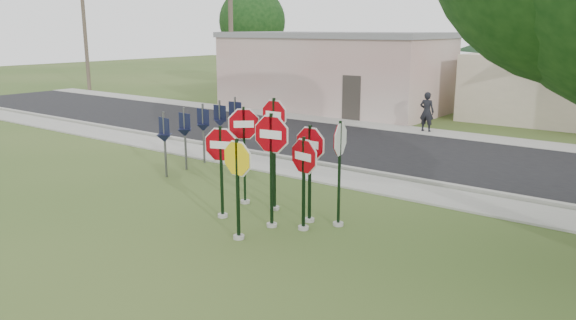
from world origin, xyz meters
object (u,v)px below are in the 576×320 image
Objects in this scene: stop_sign_center at (271,153)px; utility_pole_near at (231,18)px; stop_sign_yellow at (238,177)px; stop_sign_left at (221,159)px; pedestrian at (427,112)px.

stop_sign_center is 20.40m from utility_pole_near.
stop_sign_left reaches higher than stop_sign_yellow.
stop_sign_yellow is at bearing -33.05° from stop_sign_left.
stop_sign_center is 0.29× the size of utility_pole_near.
stop_sign_left is at bearing -47.98° from utility_pole_near.
stop_sign_yellow reaches higher than pedestrian.
pedestrian is (-2.01, 14.27, -0.47)m from stop_sign_yellow.
stop_sign_yellow is at bearing -95.15° from stop_sign_center.
stop_sign_center is at bearing -44.74° from utility_pole_near.
utility_pole_near is at bearing 133.09° from stop_sign_yellow.
stop_sign_yellow is 0.99× the size of stop_sign_left.
stop_sign_left is 19.67m from utility_pole_near.
stop_sign_center reaches higher than pedestrian.
pedestrian is (12.21, -0.93, -4.05)m from utility_pole_near.
stop_sign_yellow is 1.51m from stop_sign_left.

